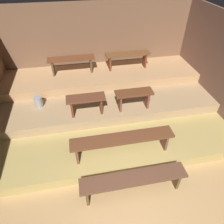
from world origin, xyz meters
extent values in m
cube|color=#A98251|center=(0.00, 2.58, -0.04)|extent=(6.56, 5.95, 0.08)
cube|color=brown|center=(0.00, 5.18, 1.30)|extent=(6.56, 0.06, 2.59)
cube|color=#A48C4F|center=(0.00, 3.24, 0.13)|extent=(5.76, 3.84, 0.26)
cube|color=#A0815B|center=(0.00, 3.88, 0.39)|extent=(5.76, 2.55, 0.26)
cube|color=tan|center=(0.00, 4.46, 0.65)|extent=(5.76, 1.40, 0.26)
cube|color=#543424|center=(0.07, 0.98, 0.46)|extent=(2.00, 0.33, 0.05)
cube|color=#503D21|center=(-0.81, 0.98, 0.22)|extent=(0.05, 0.26, 0.43)
cube|color=#503D21|center=(0.95, 0.98, 0.22)|extent=(0.05, 0.26, 0.43)
cube|color=#5A321D|center=(0.03, 1.75, 0.72)|extent=(2.14, 0.33, 0.05)
cube|color=brown|center=(-0.92, 1.75, 0.48)|extent=(0.05, 0.26, 0.43)
cube|color=brown|center=(0.98, 1.75, 0.48)|extent=(0.05, 0.26, 0.43)
cube|color=brown|center=(-0.59, 2.93, 0.98)|extent=(0.93, 0.33, 0.05)
cube|color=#5A2B16|center=(-0.94, 2.93, 0.73)|extent=(0.05, 0.26, 0.43)
cube|color=#5A2B16|center=(-0.24, 2.93, 0.73)|extent=(0.05, 0.26, 0.43)
cube|color=#5B311B|center=(0.59, 2.93, 0.98)|extent=(0.93, 0.33, 0.05)
cube|color=brown|center=(0.24, 2.93, 0.73)|extent=(0.05, 0.26, 0.43)
cube|color=brown|center=(0.94, 2.93, 0.73)|extent=(0.05, 0.26, 0.43)
cube|color=#5D311A|center=(-0.84, 4.59, 1.24)|extent=(1.35, 0.33, 0.05)
cube|color=brown|center=(-1.40, 4.59, 0.99)|extent=(0.05, 0.26, 0.43)
cube|color=brown|center=(-0.29, 4.59, 0.99)|extent=(0.05, 0.26, 0.43)
cube|color=brown|center=(0.84, 4.59, 1.24)|extent=(1.35, 0.33, 0.05)
cube|color=brown|center=(0.29, 4.59, 0.99)|extent=(0.05, 0.26, 0.43)
cube|color=brown|center=(1.40, 4.59, 0.99)|extent=(0.05, 0.26, 0.43)
cylinder|color=gray|center=(-1.78, 3.44, 0.66)|extent=(0.21, 0.21, 0.29)
camera|label=1|loc=(-0.71, -0.98, 3.76)|focal=32.33mm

